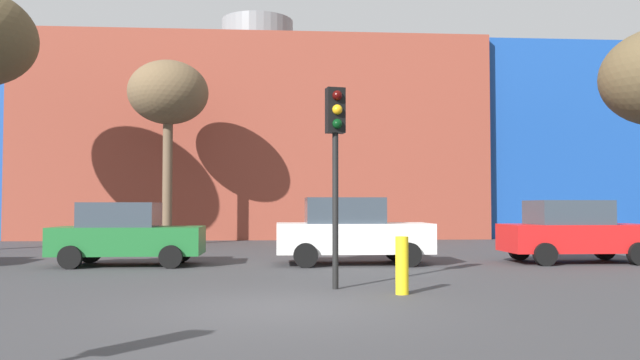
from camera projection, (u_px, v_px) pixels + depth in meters
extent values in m
plane|color=#38383A|center=(282.00, 308.00, 9.95)|extent=(200.00, 200.00, 0.00)
cube|color=brown|center=(257.00, 145.00, 34.84)|extent=(23.01, 10.64, 10.04)
cube|color=#19479E|center=(539.00, 147.00, 35.97)|extent=(9.47, 9.58, 10.04)
cylinder|color=slate|center=(257.00, 39.00, 35.09)|extent=(4.00, 4.00, 2.00)
cube|color=#1E662D|center=(129.00, 241.00, 16.99)|extent=(3.97, 1.70, 0.76)
cube|color=#333D47|center=(120.00, 215.00, 17.00)|extent=(1.99, 1.51, 0.66)
cylinder|color=black|center=(181.00, 252.00, 17.93)|extent=(0.61, 0.21, 0.61)
cylinder|color=black|center=(171.00, 257.00, 16.19)|extent=(0.61, 0.21, 0.61)
cylinder|color=black|center=(90.00, 252.00, 17.75)|extent=(0.61, 0.21, 0.61)
cylinder|color=black|center=(70.00, 257.00, 16.01)|extent=(0.61, 0.21, 0.61)
cube|color=white|center=(353.00, 238.00, 17.42)|extent=(4.29, 1.84, 0.82)
cube|color=#333D47|center=(344.00, 210.00, 17.43)|extent=(2.14, 1.63, 0.71)
cylinder|color=black|center=(396.00, 250.00, 18.43)|extent=(0.65, 0.22, 0.65)
cylinder|color=black|center=(409.00, 255.00, 16.56)|extent=(0.65, 0.22, 0.65)
cylinder|color=black|center=(303.00, 250.00, 18.24)|extent=(0.65, 0.22, 0.65)
cylinder|color=black|center=(306.00, 255.00, 16.37)|extent=(0.65, 0.22, 0.65)
cube|color=red|center=(576.00, 238.00, 17.86)|extent=(4.12, 1.77, 0.78)
cube|color=#333D47|center=(568.00, 212.00, 17.88)|extent=(2.06, 1.57, 0.69)
cylinder|color=black|center=(605.00, 249.00, 18.84)|extent=(0.63, 0.22, 0.63)
cylinder|color=black|center=(639.00, 254.00, 17.04)|extent=(0.63, 0.22, 0.63)
cylinder|color=black|center=(519.00, 250.00, 18.66)|extent=(0.63, 0.22, 0.63)
cylinder|color=black|center=(545.00, 254.00, 16.86)|extent=(0.63, 0.22, 0.63)
cylinder|color=black|center=(335.00, 211.00, 12.25)|extent=(0.12, 0.12, 3.07)
cube|color=black|center=(335.00, 111.00, 12.33)|extent=(0.40, 0.31, 0.90)
sphere|color=#3C0605|center=(337.00, 95.00, 12.21)|extent=(0.20, 0.20, 0.20)
sphere|color=#F2A514|center=(337.00, 110.00, 12.20)|extent=(0.20, 0.20, 0.20)
sphere|color=black|center=(337.00, 124.00, 12.18)|extent=(0.20, 0.20, 0.20)
cylinder|color=brown|center=(167.00, 179.00, 25.90)|extent=(0.41, 0.41, 5.46)
ellipsoid|color=brown|center=(168.00, 92.00, 26.06)|extent=(3.33, 3.33, 2.67)
cylinder|color=yellow|center=(402.00, 265.00, 11.47)|extent=(0.24, 0.24, 1.06)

